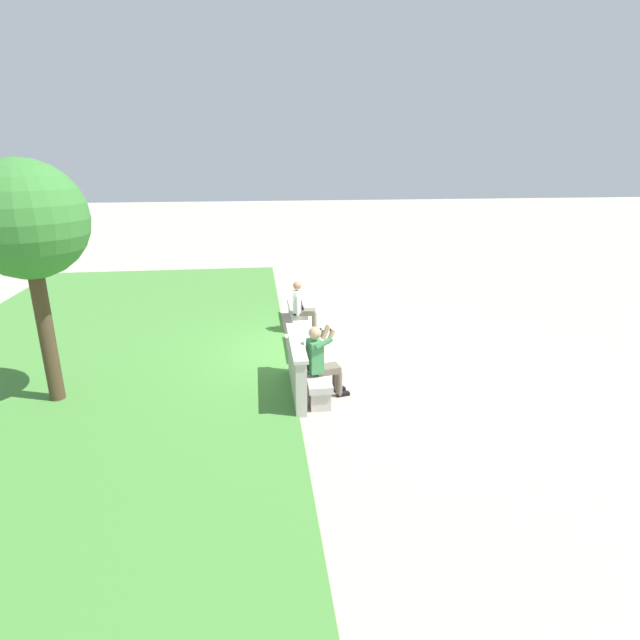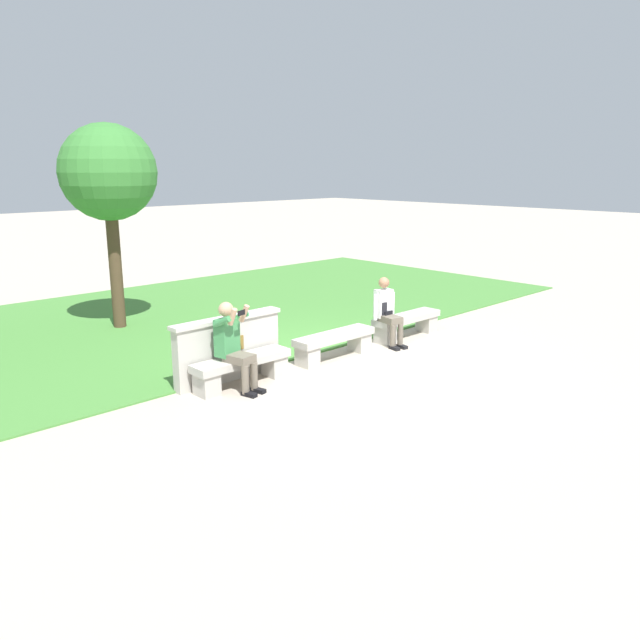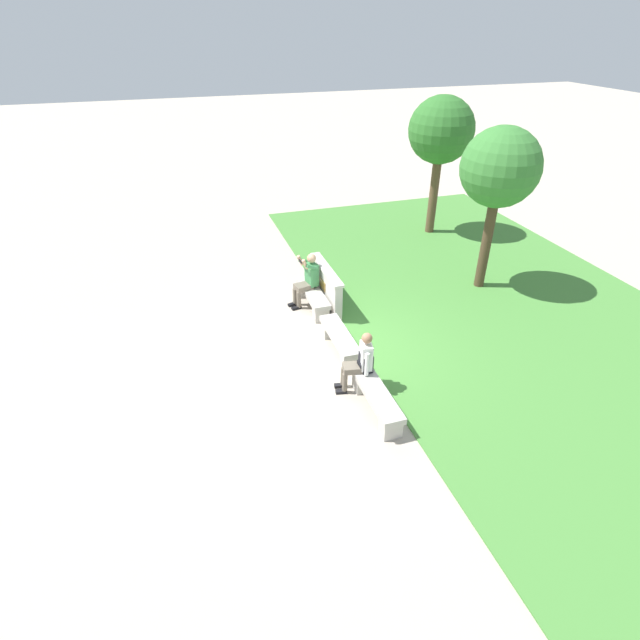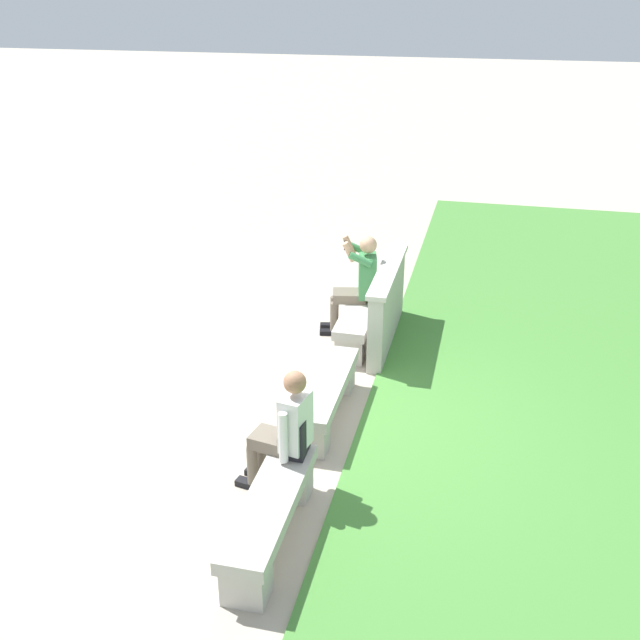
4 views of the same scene
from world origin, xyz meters
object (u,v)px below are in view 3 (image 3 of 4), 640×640
object	(u,v)px
bench_near	(340,340)
person_photographer	(307,277)
person_distant	(360,360)
bench_mid	(376,398)
tree_left_background	(500,169)
bench_main	(313,297)
backpack	(365,362)
tree_behind_wall	(441,132)

from	to	relation	value
bench_near	person_photographer	distance (m)	2.23
bench_near	person_distant	bearing A→B (deg)	-2.85
bench_mid	tree_left_background	distance (m)	6.48
bench_main	person_photographer	size ratio (longest dim) A/B	1.24
bench_near	person_distant	world-z (taller)	person_distant
bench_main	backpack	size ratio (longest dim) A/B	3.81
bench_mid	person_photographer	world-z (taller)	person_photographer
bench_mid	tree_behind_wall	xyz separation A→B (m)	(-7.57, 5.11, 2.89)
backpack	bench_main	bearing A→B (deg)	-179.48
person_distant	bench_main	bearing A→B (deg)	178.87
person_photographer	backpack	bearing A→B (deg)	1.73
person_photographer	person_distant	distance (m)	3.49
bench_near	tree_left_background	size ratio (longest dim) A/B	0.40
backpack	bench_near	bearing A→B (deg)	-178.70
backpack	tree_left_background	world-z (taller)	tree_left_background
person_distant	bench_mid	bearing A→B (deg)	5.45
bench_main	tree_behind_wall	bearing A→B (deg)	125.17
person_photographer	tree_left_background	xyz separation A→B (m)	(0.46, 4.60, 2.35)
tree_left_background	person_distant	bearing A→B (deg)	-56.58
bench_near	backpack	xyz separation A→B (m)	(1.33, 0.03, 0.34)
bench_main	tree_left_background	distance (m)	5.32
person_distant	tree_behind_wall	size ratio (longest dim) A/B	0.30
person_distant	tree_left_background	world-z (taller)	tree_left_background
bench_mid	tree_behind_wall	bearing A→B (deg)	145.96
tree_left_background	person_photographer	bearing A→B (deg)	-95.67
bench_mid	tree_behind_wall	size ratio (longest dim) A/B	0.39
bench_near	bench_mid	world-z (taller)	same
bench_near	backpack	size ratio (longest dim) A/B	3.81
bench_mid	backpack	world-z (taller)	backpack
person_distant	backpack	world-z (taller)	person_distant
person_photographer	tree_left_background	size ratio (longest dim) A/B	0.32
person_photographer	tree_left_background	distance (m)	5.19
person_photographer	backpack	distance (m)	3.52
bench_mid	person_distant	world-z (taller)	person_distant
person_distant	backpack	xyz separation A→B (m)	(0.03, 0.10, -0.05)
person_photographer	tree_behind_wall	xyz separation A→B (m)	(-3.40, 5.19, 2.45)
person_distant	backpack	distance (m)	0.11
bench_near	backpack	distance (m)	1.37
person_photographer	tree_behind_wall	distance (m)	6.67
bench_mid	person_distant	bearing A→B (deg)	-174.55
bench_main	person_distant	xyz separation A→B (m)	(3.28, -0.06, 0.38)
bench_near	person_distant	xyz separation A→B (m)	(1.30, -0.06, 0.38)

